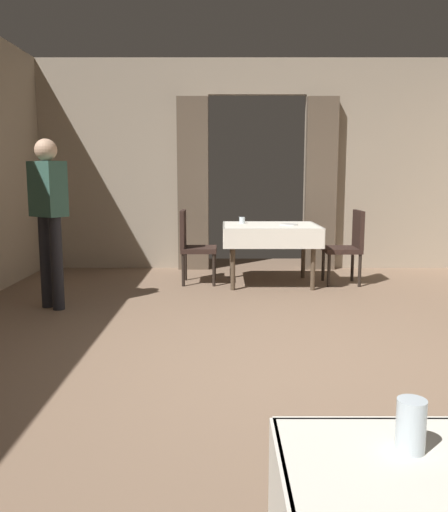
{
  "coord_description": "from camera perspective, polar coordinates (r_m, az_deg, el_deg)",
  "views": [
    {
      "loc": [
        -0.47,
        -3.61,
        1.35
      ],
      "look_at": [
        -0.46,
        0.39,
        0.75
      ],
      "focal_mm": 37.13,
      "sensor_mm": 36.0,
      "label": 1
    }
  ],
  "objects": [
    {
      "name": "plate_mid_a",
      "position": [
        6.65,
        6.79,
        3.4
      ],
      "size": [
        0.22,
        0.22,
        0.01
      ],
      "primitive_type": "cylinder",
      "color": "white",
      "rests_on": "dining_table_mid"
    },
    {
      "name": "dining_table_mid",
      "position": [
        6.66,
        4.8,
        2.59
      ],
      "size": [
        1.19,
        1.01,
        0.75
      ],
      "color": "#4C3D2D",
      "rests_on": "ground"
    },
    {
      "name": "glass_mid_b",
      "position": [
        6.83,
        1.74,
        3.88
      ],
      "size": [
        0.07,
        0.07,
        0.08
      ],
      "primitive_type": "cylinder",
      "color": "silver",
      "rests_on": "dining_table_mid"
    },
    {
      "name": "chair_mid_left",
      "position": [
        6.69,
        -3.63,
        1.4
      ],
      "size": [
        0.44,
        0.44,
        0.93
      ],
      "color": "black",
      "rests_on": "ground"
    },
    {
      "name": "person_waiter_by_doorway",
      "position": [
        5.63,
        -18.59,
        4.81
      ],
      "size": [
        0.42,
        0.39,
        1.72
      ],
      "color": "black",
      "rests_on": "ground"
    },
    {
      "name": "chair_mid_right",
      "position": [
        6.82,
        13.02,
        1.34
      ],
      "size": [
        0.44,
        0.44,
        0.93
      ],
      "color": "black",
      "rests_on": "ground"
    },
    {
      "name": "ground",
      "position": [
        3.88,
        6.94,
        -11.85
      ],
      "size": [
        10.08,
        10.08,
        0.0
      ],
      "primitive_type": "plane",
      "color": "#7A604C"
    },
    {
      "name": "wall_back",
      "position": [
        7.81,
        3.3,
        9.75
      ],
      "size": [
        6.4,
        0.27,
        3.0
      ],
      "color": "gray",
      "rests_on": "ground"
    },
    {
      "name": "glass_near_c",
      "position": [
        1.29,
        19.27,
        -16.82
      ],
      "size": [
        0.07,
        0.07,
        0.12
      ],
      "primitive_type": "cylinder",
      "color": "silver",
      "rests_on": "dining_table_near"
    }
  ]
}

